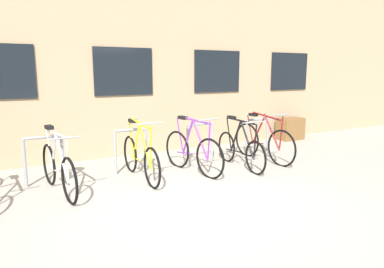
{
  "coord_description": "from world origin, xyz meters",
  "views": [
    {
      "loc": [
        -2.39,
        -4.21,
        1.87
      ],
      "look_at": [
        0.81,
        1.6,
        0.68
      ],
      "focal_mm": 32.65,
      "sensor_mm": 36.0,
      "label": 1
    }
  ],
  "objects": [
    {
      "name": "ground_plane",
      "position": [
        0.0,
        0.0,
        0.0
      ],
      "size": [
        42.0,
        42.0,
        0.0
      ],
      "primitive_type": "plane",
      "color": "#9E998E"
    },
    {
      "name": "storefront_building",
      "position": [
        0.0,
        6.28,
        2.9
      ],
      "size": [
        28.0,
        6.19,
        5.81
      ],
      "color": "tan",
      "rests_on": "ground"
    },
    {
      "name": "bike_rack",
      "position": [
        -0.33,
        1.9,
        0.51
      ],
      "size": [
        6.64,
        0.05,
        0.83
      ],
      "color": "gray",
      "rests_on": "ground"
    },
    {
      "name": "bicycle_silver",
      "position": [
        -1.69,
        1.36,
        0.39
      ],
      "size": [
        0.44,
        1.79,
        1.04
      ],
      "color": "black",
      "rests_on": "ground"
    },
    {
      "name": "bicycle_purple",
      "position": [
        0.69,
        1.35,
        0.4
      ],
      "size": [
        0.47,
        1.68,
        1.07
      ],
      "color": "black",
      "rests_on": "ground"
    },
    {
      "name": "bicycle_maroon",
      "position": [
        2.42,
        1.39,
        0.4
      ],
      "size": [
        0.44,
        1.79,
        1.06
      ],
      "color": "black",
      "rests_on": "ground"
    },
    {
      "name": "bicycle_yellow",
      "position": [
        -0.32,
        1.44,
        0.39
      ],
      "size": [
        0.44,
        1.79,
        1.08
      ],
      "color": "black",
      "rests_on": "ground"
    },
    {
      "name": "bicycle_black",
      "position": [
        1.67,
        1.21,
        0.37
      ],
      "size": [
        0.44,
        1.69,
        1.0
      ],
      "color": "black",
      "rests_on": "ground"
    },
    {
      "name": "planter_box",
      "position": [
        4.61,
        2.85,
        0.3
      ],
      "size": [
        0.7,
        0.44,
        0.6
      ],
      "primitive_type": "cube",
      "color": "brown",
      "rests_on": "ground"
    }
  ]
}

